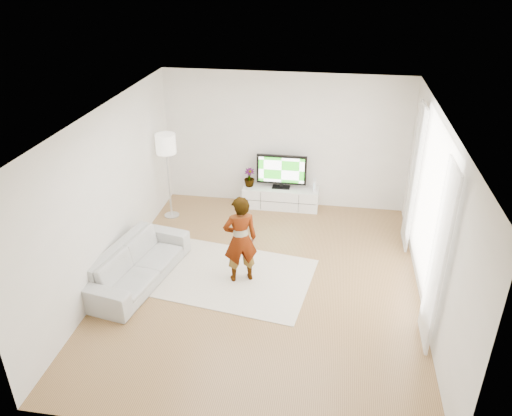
% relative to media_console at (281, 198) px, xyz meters
% --- Properties ---
extents(floor, '(6.00, 6.00, 0.00)m').
position_rel_media_console_xyz_m(floor, '(0.03, -2.76, -0.22)').
color(floor, '#9F7748').
rests_on(floor, ground).
extents(ceiling, '(6.00, 6.00, 0.00)m').
position_rel_media_console_xyz_m(ceiling, '(0.03, -2.76, 2.58)').
color(ceiling, white).
rests_on(ceiling, wall_back).
extents(wall_left, '(0.02, 6.00, 2.80)m').
position_rel_media_console_xyz_m(wall_left, '(-2.47, -2.76, 1.18)').
color(wall_left, white).
rests_on(wall_left, floor).
extents(wall_right, '(0.02, 6.00, 2.80)m').
position_rel_media_console_xyz_m(wall_right, '(2.53, -2.76, 1.18)').
color(wall_right, white).
rests_on(wall_right, floor).
extents(wall_back, '(5.00, 0.02, 2.80)m').
position_rel_media_console_xyz_m(wall_back, '(0.03, 0.24, 1.18)').
color(wall_back, white).
rests_on(wall_back, floor).
extents(wall_front, '(5.00, 0.02, 2.80)m').
position_rel_media_console_xyz_m(wall_front, '(0.03, -5.76, 1.18)').
color(wall_front, white).
rests_on(wall_front, floor).
extents(window, '(0.01, 2.60, 2.50)m').
position_rel_media_console_xyz_m(window, '(2.51, -2.46, 1.23)').
color(window, white).
rests_on(window, wall_right).
extents(curtain_near, '(0.04, 0.70, 2.60)m').
position_rel_media_console_xyz_m(curtain_near, '(2.43, -3.76, 1.13)').
color(curtain_near, white).
rests_on(curtain_near, floor).
extents(curtain_far, '(0.04, 0.70, 2.60)m').
position_rel_media_console_xyz_m(curtain_far, '(2.43, -1.16, 1.13)').
color(curtain_far, white).
rests_on(curtain_far, floor).
extents(media_console, '(1.58, 0.45, 0.44)m').
position_rel_media_console_xyz_m(media_console, '(0.00, 0.00, 0.00)').
color(media_console, white).
rests_on(media_console, floor).
extents(television, '(1.03, 0.20, 0.72)m').
position_rel_media_console_xyz_m(television, '(0.00, 0.03, 0.61)').
color(television, black).
rests_on(television, media_console).
extents(game_console, '(0.06, 0.18, 0.24)m').
position_rel_media_console_xyz_m(game_console, '(0.69, -0.00, 0.34)').
color(game_console, white).
rests_on(game_console, media_console).
extents(potted_plant, '(0.27, 0.27, 0.39)m').
position_rel_media_console_xyz_m(potted_plant, '(-0.67, 0.00, 0.42)').
color(potted_plant, '#3F7238').
rests_on(potted_plant, media_console).
extents(rug, '(2.79, 2.19, 0.01)m').
position_rel_media_console_xyz_m(rug, '(-0.49, -2.69, -0.22)').
color(rug, beige).
rests_on(rug, floor).
extents(player, '(0.64, 0.54, 1.51)m').
position_rel_media_console_xyz_m(player, '(-0.34, -2.72, 0.54)').
color(player, '#334772').
rests_on(player, rug).
extents(sofa, '(1.22, 2.26, 0.63)m').
position_rel_media_console_xyz_m(sofa, '(-2.00, -3.01, 0.09)').
color(sofa, '#B0B0AB').
rests_on(sofa, floor).
extents(floor_lamp, '(0.39, 0.39, 1.75)m').
position_rel_media_console_xyz_m(floor_lamp, '(-2.17, -0.75, 1.26)').
color(floor_lamp, silver).
rests_on(floor_lamp, floor).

